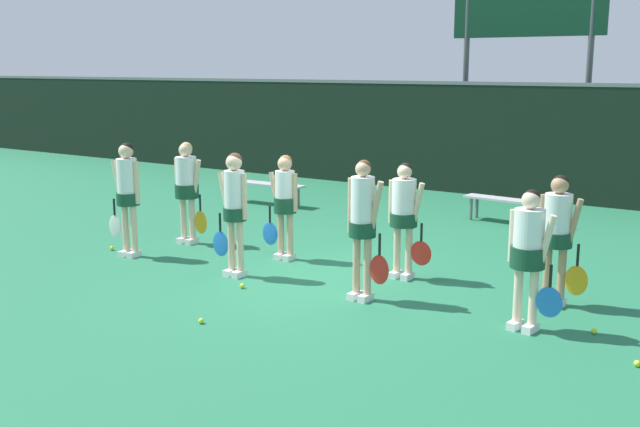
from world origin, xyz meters
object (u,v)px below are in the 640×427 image
Objects in this scene: scoreboard at (527,27)px; player_3 at (529,248)px; bench_far at (509,203)px; tennis_ball_4 at (112,248)px; bench_courtside at (267,186)px; player_4 at (187,183)px; player_2 at (363,219)px; player_7 at (558,229)px; tennis_ball_3 at (201,321)px; player_1 at (234,203)px; player_0 at (127,189)px; tennis_ball_0 at (242,286)px; player_6 at (404,211)px; tennis_ball_1 at (594,331)px; player_5 at (285,198)px; tennis_ball_2 at (637,364)px.

player_3 is (3.39, -9.79, -2.89)m from scoreboard.
bench_far reaches higher than tennis_ball_4.
player_4 is (1.08, -3.59, 0.62)m from bench_courtside.
player_2 reaches higher than player_7.
player_2 reaches higher than tennis_ball_3.
scoreboard is at bearing 90.84° from tennis_ball_3.
player_1 reaches higher than player_3.
scoreboard is 3.03× the size of player_3.
tennis_ball_0 is at bearing -14.92° from player_0.
tennis_ball_0 is at bearing -134.51° from player_6.
player_7 is 7.01m from tennis_ball_4.
player_1 is 4.36m from player_7.
player_0 is 7.10m from tennis_ball_1.
player_1 reaches higher than tennis_ball_3.
tennis_ball_3 is (-3.92, -2.17, -0.00)m from tennis_ball_1.
player_1 is 25.89× the size of tennis_ball_1.
player_6 is at bearing 10.43° from player_0.
scoreboard is 10.99m from tennis_ball_0.
tennis_ball_1 is at bearing -2.90° from player_0.
player_4 is at bearing 177.91° from player_3.
player_6 is (1.26, -8.66, -2.87)m from scoreboard.
player_7 is 4.48m from tennis_ball_3.
player_6 is (2.02, 0.06, 0.01)m from player_5.
scoreboard is 11.87m from tennis_ball_2.
scoreboard reaches higher than player_6.
tennis_ball_2 is 0.99× the size of tennis_ball_4.
bench_far is at bearing 62.19° from player_5.
player_2 is 26.15× the size of tennis_ball_2.
bench_courtside is at bearing 94.69° from player_0.
tennis_ball_3 is at bearing -131.74° from player_7.
bench_courtside is 4.90m from player_0.
player_0 reaches higher than tennis_ball_1.
player_1 is (3.04, -4.71, 0.65)m from bench_courtside.
player_1 is 5.01m from tennis_ball_1.
player_0 is 26.96× the size of tennis_ball_3.
tennis_ball_4 is at bearing -161.42° from player_5.
player_2 is 1.10× the size of player_6.
bench_courtside is 5.65m from player_1.
player_7 is at bearing 42.54° from tennis_ball_3.
player_1 reaches higher than bench_far.
player_7 is 24.79× the size of tennis_ball_3.
player_3 is 3.87m from tennis_ball_0.
player_0 reaches higher than player_7.
player_4 is 24.81× the size of tennis_ball_0.
player_3 is 1.65m from tennis_ball_2.
scoreboard is at bearing 84.97° from player_1.
player_3 is at bearing 7.89° from tennis_ball_0.
player_4 is at bearing 149.93° from player_1.
tennis_ball_4 is at bearing 171.22° from tennis_ball_0.
player_3 is 23.20× the size of tennis_ball_4.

